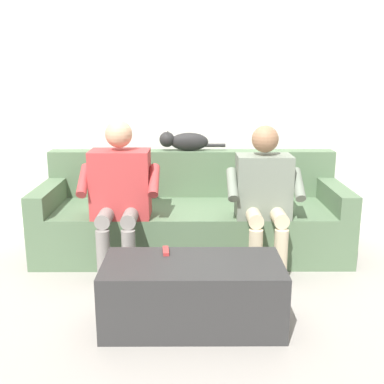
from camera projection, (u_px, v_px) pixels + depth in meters
The scene contains 8 objects.
ground_plane at pixel (192, 287), 3.31m from camera, with size 8.00×8.00×0.00m, color gray.
back_wall at pixel (192, 92), 4.26m from camera, with size 4.80×0.06×2.60m, color silver.
couch at pixel (192, 218), 3.96m from camera, with size 2.51×0.87×0.81m.
coffee_table at pixel (193, 293), 2.78m from camera, with size 1.06×0.50×0.40m.
person_left_seated at pixel (264, 191), 3.48m from camera, with size 0.56×0.50×1.10m.
person_right_seated at pixel (120, 188), 3.48m from camera, with size 0.59×0.52×1.14m.
cat_on_backrest at pixel (183, 141), 4.09m from camera, with size 0.58×0.13×0.17m.
remote_red at pixel (166, 251), 2.88m from camera, with size 0.13×0.04×0.02m, color #B73333.
Camera 1 is at (0.02, 3.64, 1.47)m, focal length 43.65 mm.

